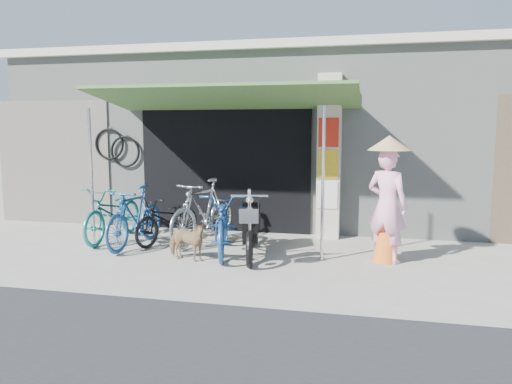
% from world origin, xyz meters
% --- Properties ---
extents(ground, '(80.00, 80.00, 0.00)m').
position_xyz_m(ground, '(0.00, 0.00, 0.00)').
color(ground, '#A39D93').
rests_on(ground, ground).
extents(bicycle_shop, '(12.30, 5.30, 3.66)m').
position_xyz_m(bicycle_shop, '(-0.00, 5.09, 1.83)').
color(bicycle_shop, gray).
rests_on(bicycle_shop, ground).
extents(shop_pillar, '(0.42, 0.44, 3.00)m').
position_xyz_m(shop_pillar, '(0.85, 2.45, 1.50)').
color(shop_pillar, beige).
rests_on(shop_pillar, ground).
extents(awning, '(4.60, 1.88, 2.72)m').
position_xyz_m(awning, '(-0.90, 1.63, 2.51)').
color(awning, '#3C632C').
rests_on(awning, ground).
extents(neighbour_left, '(2.60, 0.06, 2.60)m').
position_xyz_m(neighbour_left, '(-5.00, 2.59, 1.30)').
color(neighbour_left, '#6B665B').
rests_on(neighbour_left, ground).
extents(bike_teal, '(0.69, 1.91, 1.00)m').
position_xyz_m(bike_teal, '(-2.93, 1.33, 0.50)').
color(bike_teal, '#1C8079').
rests_on(bike_teal, ground).
extents(bike_blue, '(0.65, 1.77, 1.04)m').
position_xyz_m(bike_blue, '(-2.30, 0.91, 0.52)').
color(bike_blue, '#205396').
rests_on(bike_blue, ground).
extents(bike_black, '(1.04, 1.71, 0.85)m').
position_xyz_m(bike_black, '(-1.88, 1.34, 0.42)').
color(bike_black, black).
rests_on(bike_black, ground).
extents(bike_silver, '(1.05, 1.97, 1.14)m').
position_xyz_m(bike_silver, '(-1.25, 1.44, 0.57)').
color(bike_silver, '#ADADB2').
rests_on(bike_silver, ground).
extents(bike_navy, '(1.14, 2.06, 1.03)m').
position_xyz_m(bike_navy, '(-0.69, 0.82, 0.51)').
color(bike_navy, navy).
rests_on(bike_navy, ground).
extents(street_dog, '(0.77, 0.49, 0.61)m').
position_xyz_m(street_dog, '(-1.13, 0.26, 0.30)').
color(street_dog, '#A08554').
rests_on(street_dog, ground).
extents(moped, '(0.66, 1.88, 1.08)m').
position_xyz_m(moped, '(-0.23, 0.79, 0.49)').
color(moped, black).
rests_on(moped, ground).
extents(nun, '(0.76, 0.67, 1.92)m').
position_xyz_m(nun, '(1.86, 0.88, 0.94)').
color(nun, '#F6A6C5').
rests_on(nun, ground).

